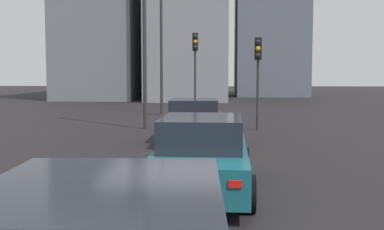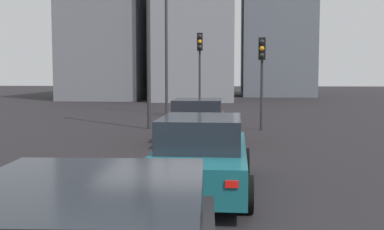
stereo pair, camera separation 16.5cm
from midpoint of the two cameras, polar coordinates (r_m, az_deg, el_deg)
ground_plane at (r=8.11m, az=-0.48°, el=-12.56°), size 160.00×160.00×0.20m
car_maroon_lead at (r=16.55m, az=0.96°, el=-0.71°), size 4.43×2.03×1.46m
car_teal_second at (r=9.62m, az=1.62°, el=-4.71°), size 4.84×2.04×1.50m
traffic_light_near_left at (r=24.87m, az=1.11°, el=6.74°), size 0.32×0.30×4.36m
traffic_light_near_right at (r=20.07m, az=8.41°, el=5.96°), size 0.33×0.30×3.77m
street_lamp_kerbside at (r=20.57m, az=-4.90°, el=11.84°), size 0.56×0.36×8.31m
street_lamp_far at (r=27.92m, az=-2.85°, el=8.58°), size 0.56×0.36×6.95m
building_facade_left at (r=51.86m, az=10.01°, el=11.68°), size 8.38×7.08×17.02m
building_facade_center at (r=45.54m, az=0.57°, el=10.82°), size 14.27×6.80×14.04m
building_facade_right at (r=48.43m, az=-8.95°, el=10.08°), size 15.29×6.95×13.49m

